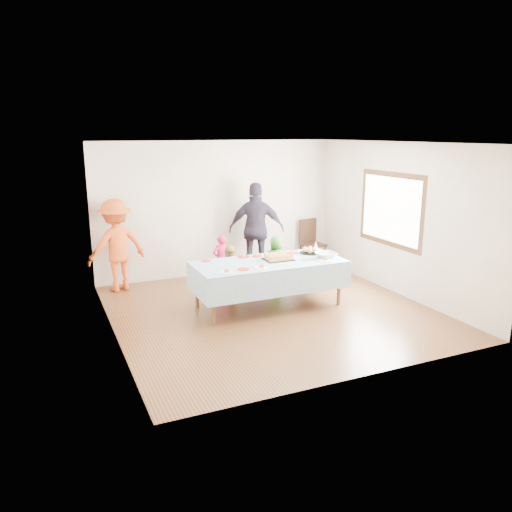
{
  "coord_description": "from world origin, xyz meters",
  "views": [
    {
      "loc": [
        -3.36,
        -6.98,
        2.87
      ],
      "look_at": [
        -0.14,
        0.3,
        0.87
      ],
      "focal_mm": 35.0,
      "sensor_mm": 36.0,
      "label": 1
    }
  ],
  "objects_px": {
    "adult_left": "(117,245)",
    "dining_chair": "(311,240)",
    "party_table": "(269,265)",
    "birthday_cake": "(278,257)"
  },
  "relations": [
    {
      "from": "adult_left",
      "to": "dining_chair",
      "type": "bearing_deg",
      "value": 165.64
    },
    {
      "from": "party_table",
      "to": "birthday_cake",
      "type": "relative_size",
      "value": 5.28
    },
    {
      "from": "adult_left",
      "to": "party_table",
      "type": "bearing_deg",
      "value": 122.05
    },
    {
      "from": "birthday_cake",
      "to": "dining_chair",
      "type": "bearing_deg",
      "value": 48.36
    },
    {
      "from": "dining_chair",
      "to": "adult_left",
      "type": "relative_size",
      "value": 0.6
    },
    {
      "from": "birthday_cake",
      "to": "dining_chair",
      "type": "relative_size",
      "value": 0.47
    },
    {
      "from": "birthday_cake",
      "to": "adult_left",
      "type": "height_order",
      "value": "adult_left"
    },
    {
      "from": "party_table",
      "to": "adult_left",
      "type": "distance_m",
      "value": 2.9
    },
    {
      "from": "adult_left",
      "to": "birthday_cake",
      "type": "bearing_deg",
      "value": 125.04
    },
    {
      "from": "party_table",
      "to": "dining_chair",
      "type": "height_order",
      "value": "dining_chair"
    }
  ]
}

